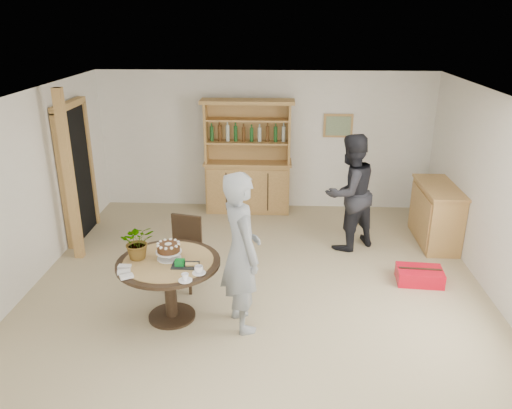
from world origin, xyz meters
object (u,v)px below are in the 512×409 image
object	(u,v)px
dining_table	(169,272)
dining_chair	(184,247)
hutch	(248,174)
sideboard	(436,214)
teen_boy	(241,252)
red_suitcase	(419,276)
adult_person	(350,193)

from	to	relation	value
dining_table	dining_chair	size ratio (longest dim) A/B	1.27
dining_table	hutch	bearing A→B (deg)	79.03
sideboard	teen_boy	world-z (taller)	teen_boy
dining_chair	hutch	bearing A→B (deg)	89.71
dining_chair	teen_boy	bearing A→B (deg)	-34.60
sideboard	red_suitcase	bearing A→B (deg)	-112.62
sideboard	red_suitcase	world-z (taller)	sideboard
sideboard	hutch	bearing A→B (deg)	157.79
hutch	dining_chair	world-z (taller)	hutch
teen_boy	adult_person	xyz separation A→B (m)	(1.47, 2.17, -0.04)
dining_table	red_suitcase	xyz separation A→B (m)	(3.18, 0.99, -0.50)
adult_person	teen_boy	bearing A→B (deg)	20.87
adult_person	red_suitcase	world-z (taller)	adult_person
sideboard	dining_table	distance (m)	4.39
sideboard	dining_table	size ratio (longest dim) A/B	1.05
teen_boy	sideboard	bearing A→B (deg)	-74.01
hutch	red_suitcase	distance (m)	3.62
sideboard	adult_person	distance (m)	1.49
teen_boy	red_suitcase	bearing A→B (deg)	-88.91
sideboard	dining_chair	xyz separation A→B (m)	(-3.71, -1.49, 0.06)
hutch	dining_table	bearing A→B (deg)	-100.97
teen_boy	adult_person	size ratio (longest dim) A/B	1.04
hutch	teen_boy	size ratio (longest dim) A/B	1.09
sideboard	dining_chair	bearing A→B (deg)	-158.16
hutch	sideboard	size ratio (longest dim) A/B	1.62
red_suitcase	adult_person	bearing A→B (deg)	132.88
dining_table	sideboard	bearing A→B (deg)	31.82
dining_chair	adult_person	size ratio (longest dim) A/B	0.53
red_suitcase	teen_boy	bearing A→B (deg)	-150.50
hutch	red_suitcase	bearing A→B (deg)	-45.89
hutch	dining_chair	distance (m)	2.81
teen_boy	adult_person	bearing A→B (deg)	-58.20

